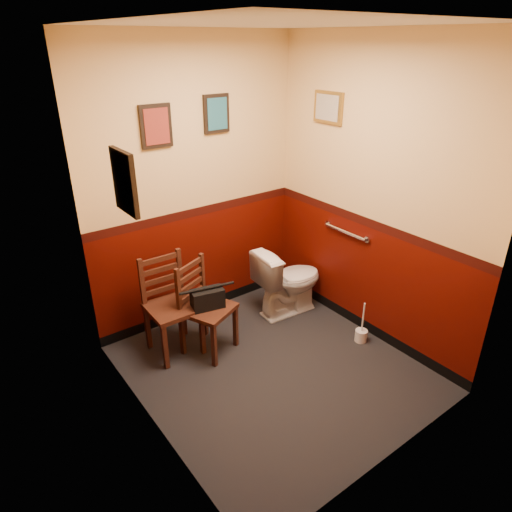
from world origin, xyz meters
The scene contains 17 objects.
floor centered at (0.00, 0.00, 0.00)m, with size 2.20×2.40×0.00m, color black.
ceiling centered at (0.00, 0.00, 2.70)m, with size 2.20×2.40×0.00m, color silver.
wall_back centered at (0.00, 1.20, 1.35)m, with size 2.20×2.70×0.00m, color #440803.
wall_front centered at (0.00, -1.20, 1.35)m, with size 2.20×2.70×0.00m, color #440803.
wall_left centered at (-1.10, 0.00, 1.35)m, with size 2.40×2.70×0.00m, color #440803.
wall_right centered at (1.10, 0.00, 1.35)m, with size 2.40×2.70×0.00m, color #440803.
grab_bar centered at (1.07, 0.25, 0.95)m, with size 0.05×0.56×0.06m.
framed_print_back_a centered at (-0.35, 1.18, 1.95)m, with size 0.28×0.04×0.36m.
framed_print_back_b centered at (0.25, 1.18, 2.00)m, with size 0.26×0.04×0.34m.
framed_print_left centered at (-1.08, 0.10, 1.85)m, with size 0.04×0.30×0.38m.
framed_print_right centered at (1.08, 0.60, 2.05)m, with size 0.04×0.34×0.28m.
toilet centered at (0.72, 0.65, 0.36)m, with size 0.41×0.73×0.71m, color white.
toilet_brush centered at (0.93, -0.18, 0.07)m, with size 0.12×0.12×0.42m.
chair_left centered at (-0.55, 0.79, 0.46)m, with size 0.43×0.43×0.91m.
chair_right centered at (-0.31, 0.61, 0.44)m, with size 0.53×0.53×0.87m.
handbag centered at (-0.29, 0.57, 0.54)m, with size 0.31×0.20×0.21m.
tp_stack centered at (-0.01, 1.04, 0.08)m, with size 0.23×0.12×0.20m.
Camera 1 is at (-2.02, -2.45, 2.61)m, focal length 32.00 mm.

